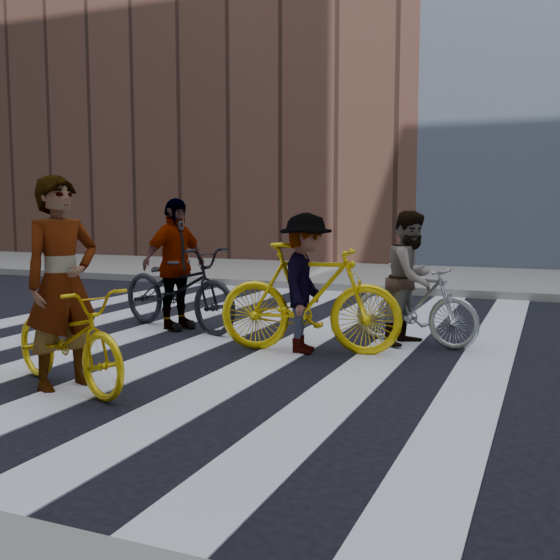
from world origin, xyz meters
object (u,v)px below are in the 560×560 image
Objects in this scene: bike_yellow_right at (310,298)px; rider_right at (305,283)px; bike_yellow_left at (68,338)px; bike_dark_rear at (178,288)px; bike_silver_mid at (415,305)px; rider_left at (62,283)px; rider_mid at (411,278)px; rider_rear at (175,264)px.

bike_yellow_right is 1.31× the size of rider_right.
bike_yellow_left is 0.83× the size of bike_dark_rear.
bike_yellow_right is at bearing 147.49° from bike_silver_mid.
rider_left is at bearing -151.56° from bike_dark_rear.
bike_dark_rear is at bearing 32.64° from bike_yellow_left.
bike_silver_mid is 0.76× the size of bike_dark_rear.
rider_mid is at bearing 105.97° from bike_silver_mid.
rider_mid reaches higher than bike_dark_rear.
rider_left is (-1.57, -2.25, 0.34)m from bike_yellow_right.
bike_yellow_right is 1.34m from rider_mid.
rider_left reaches higher than rider_rear.
rider_mid is (-0.05, 0.00, 0.32)m from bike_silver_mid.
bike_yellow_right is 0.97× the size of bike_dark_rear.
rider_left is at bearing 156.57° from bike_silver_mid.
rider_mid reaches higher than bike_yellow_left.
rider_mid is (3.11, 0.23, 0.24)m from bike_dark_rear.
rider_right is (-1.02, -0.90, -0.01)m from rider_mid.
rider_mid is 3.17m from rider_rear.
bike_dark_rear is 1.35× the size of rider_right.
bike_yellow_right is 1.08× the size of rider_left.
rider_rear reaches higher than rider_right.
bike_yellow_left is 2.99m from bike_dark_rear.
rider_mid is (2.49, 3.15, 0.34)m from bike_yellow_left.
rider_mid is at bearing -57.79° from rider_right.
rider_right is (2.09, -0.67, 0.23)m from bike_dark_rear.
bike_dark_rear is at bearing 31.70° from rider_left.
bike_yellow_left is at bearing 137.54° from rider_right.
bike_yellow_right is at bearing -99.31° from rider_right.
rider_rear reaches higher than rider_mid.
bike_silver_mid reaches higher than bike_yellow_left.
rider_right is at bearing -13.44° from rider_left.
rider_right is (-0.05, 0.00, 0.17)m from bike_yellow_right.
bike_silver_mid is 3.24m from rider_rear.
rider_left reaches higher than bike_yellow_left.
bike_yellow_left is 1.10× the size of bike_silver_mid.
bike_silver_mid is 1.43m from rider_right.
bike_yellow_right is 2.31m from rider_rear.
rider_left is at bearing 136.65° from rider_right.
rider_left is 1.22× the size of rider_right.
rider_left is at bearing 157.12° from rider_mid.
bike_yellow_right is (-1.02, -0.90, 0.14)m from bike_silver_mid.
bike_yellow_left is 1.12× the size of rider_right.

